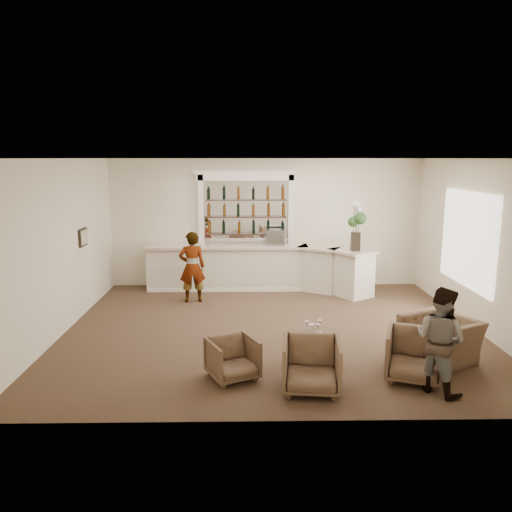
{
  "coord_description": "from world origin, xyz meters",
  "views": [
    {
      "loc": [
        -0.47,
        -9.34,
        3.31
      ],
      "look_at": [
        -0.29,
        0.9,
        1.29
      ],
      "focal_mm": 35.0,
      "sensor_mm": 36.0,
      "label": 1
    }
  ],
  "objects_px": {
    "guest": "(440,340)",
    "armchair_center": "(311,365)",
    "armchair_left": "(233,359)",
    "armchair_right": "(415,355)",
    "sommelier": "(192,267)",
    "armchair_far": "(440,339)",
    "espresso_machine": "(276,237)",
    "cocktail_table": "(314,349)",
    "bar_counter": "(260,268)",
    "flower_vase": "(356,223)"
  },
  "relations": [
    {
      "from": "guest",
      "to": "armchair_center",
      "type": "distance_m",
      "value": 1.86
    },
    {
      "from": "armchair_center",
      "to": "espresso_machine",
      "type": "height_order",
      "value": "espresso_machine"
    },
    {
      "from": "sommelier",
      "to": "armchair_far",
      "type": "xyz_separation_m",
      "value": [
        4.48,
        -3.49,
        -0.47
      ]
    },
    {
      "from": "armchair_center",
      "to": "armchair_far",
      "type": "height_order",
      "value": "armchair_center"
    },
    {
      "from": "bar_counter",
      "to": "armchair_far",
      "type": "distance_m",
      "value": 5.38
    },
    {
      "from": "bar_counter",
      "to": "sommelier",
      "type": "xyz_separation_m",
      "value": [
        -1.59,
        -1.04,
        0.26
      ]
    },
    {
      "from": "sommelier",
      "to": "guest",
      "type": "distance_m",
      "value": 6.15
    },
    {
      "from": "armchair_center",
      "to": "cocktail_table",
      "type": "bearing_deg",
      "value": 86.35
    },
    {
      "from": "armchair_left",
      "to": "flower_vase",
      "type": "relative_size",
      "value": 0.6
    },
    {
      "from": "bar_counter",
      "to": "armchair_right",
      "type": "height_order",
      "value": "bar_counter"
    },
    {
      "from": "espresso_machine",
      "to": "armchair_center",
      "type": "bearing_deg",
      "value": -78.68
    },
    {
      "from": "cocktail_table",
      "to": "flower_vase",
      "type": "distance_m",
      "value": 4.49
    },
    {
      "from": "cocktail_table",
      "to": "espresso_machine",
      "type": "distance_m",
      "value": 4.88
    },
    {
      "from": "bar_counter",
      "to": "sommelier",
      "type": "bearing_deg",
      "value": -146.94
    },
    {
      "from": "armchair_far",
      "to": "cocktail_table",
      "type": "bearing_deg",
      "value": -115.91
    },
    {
      "from": "armchair_right",
      "to": "espresso_machine",
      "type": "height_order",
      "value": "espresso_machine"
    },
    {
      "from": "armchair_far",
      "to": "flower_vase",
      "type": "relative_size",
      "value": 0.94
    },
    {
      "from": "sommelier",
      "to": "flower_vase",
      "type": "relative_size",
      "value": 1.42
    },
    {
      "from": "armchair_center",
      "to": "armchair_far",
      "type": "distance_m",
      "value": 2.54
    },
    {
      "from": "armchair_far",
      "to": "flower_vase",
      "type": "distance_m",
      "value": 4.12
    },
    {
      "from": "cocktail_table",
      "to": "espresso_machine",
      "type": "height_order",
      "value": "espresso_machine"
    },
    {
      "from": "sommelier",
      "to": "armchair_left",
      "type": "xyz_separation_m",
      "value": [
        1.05,
        -4.18,
        -0.51
      ]
    },
    {
      "from": "cocktail_table",
      "to": "armchair_left",
      "type": "distance_m",
      "value": 1.43
    },
    {
      "from": "armchair_right",
      "to": "armchair_far",
      "type": "distance_m",
      "value": 1.03
    },
    {
      "from": "armchair_center",
      "to": "armchair_right",
      "type": "bearing_deg",
      "value": 17.78
    },
    {
      "from": "armchair_right",
      "to": "flower_vase",
      "type": "xyz_separation_m",
      "value": [
        0.05,
        4.58,
        1.42
      ]
    },
    {
      "from": "bar_counter",
      "to": "armchair_center",
      "type": "distance_m",
      "value": 5.67
    },
    {
      "from": "bar_counter",
      "to": "guest",
      "type": "height_order",
      "value": "guest"
    },
    {
      "from": "cocktail_table",
      "to": "guest",
      "type": "relative_size",
      "value": 0.4
    },
    {
      "from": "sommelier",
      "to": "armchair_far",
      "type": "height_order",
      "value": "sommelier"
    },
    {
      "from": "bar_counter",
      "to": "armchair_center",
      "type": "height_order",
      "value": "bar_counter"
    },
    {
      "from": "guest",
      "to": "armchair_center",
      "type": "height_order",
      "value": "guest"
    },
    {
      "from": "flower_vase",
      "to": "sommelier",
      "type": "bearing_deg",
      "value": -175.31
    },
    {
      "from": "armchair_center",
      "to": "armchair_right",
      "type": "height_order",
      "value": "armchair_right"
    },
    {
      "from": "sommelier",
      "to": "armchair_far",
      "type": "relative_size",
      "value": 1.51
    },
    {
      "from": "sommelier",
      "to": "armchair_center",
      "type": "distance_m",
      "value": 5.11
    },
    {
      "from": "armchair_left",
      "to": "armchair_far",
      "type": "height_order",
      "value": "armchair_far"
    },
    {
      "from": "espresso_machine",
      "to": "flower_vase",
      "type": "xyz_separation_m",
      "value": [
        1.84,
        -0.8,
        0.46
      ]
    },
    {
      "from": "guest",
      "to": "armchair_right",
      "type": "relative_size",
      "value": 1.84
    },
    {
      "from": "cocktail_table",
      "to": "guest",
      "type": "distance_m",
      "value": 2.01
    },
    {
      "from": "cocktail_table",
      "to": "armchair_far",
      "type": "relative_size",
      "value": 0.56
    },
    {
      "from": "cocktail_table",
      "to": "armchair_right",
      "type": "xyz_separation_m",
      "value": [
        1.44,
        -0.64,
        0.13
      ]
    },
    {
      "from": "armchair_center",
      "to": "guest",
      "type": "bearing_deg",
      "value": 4.1
    },
    {
      "from": "guest",
      "to": "armchair_right",
      "type": "bearing_deg",
      "value": -10.96
    },
    {
      "from": "cocktail_table",
      "to": "sommelier",
      "type": "xyz_separation_m",
      "value": [
        -2.36,
        3.63,
        0.58
      ]
    },
    {
      "from": "sommelier",
      "to": "armchair_right",
      "type": "xyz_separation_m",
      "value": [
        3.8,
        -4.26,
        -0.45
      ]
    },
    {
      "from": "armchair_left",
      "to": "armchair_right",
      "type": "distance_m",
      "value": 2.75
    },
    {
      "from": "sommelier",
      "to": "armchair_left",
      "type": "height_order",
      "value": "sommelier"
    },
    {
      "from": "cocktail_table",
      "to": "flower_vase",
      "type": "relative_size",
      "value": 0.52
    },
    {
      "from": "guest",
      "to": "bar_counter",
      "type": "bearing_deg",
      "value": -15.95
    }
  ]
}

